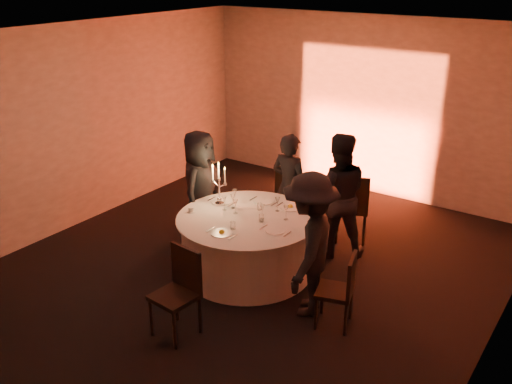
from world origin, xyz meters
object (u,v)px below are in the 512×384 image
Objects in this scene: chair_right at (341,287)px; guest_left at (200,188)px; chair_back_left at (290,192)px; candelabra at (219,190)px; guest_right at (309,245)px; guest_back_right at (337,195)px; chair_front at (180,287)px; chair_left at (202,195)px; banquet_table at (247,244)px; coffee_cup at (191,210)px; chair_back_right at (352,204)px; guest_back_left at (289,187)px.

chair_right is 0.52× the size of guest_left.
chair_back_left is 1.50m from candelabra.
guest_back_right is at bearing 177.60° from guest_right.
guest_back_right reaches higher than chair_front.
chair_left is 2.15m from guest_back_right.
banquet_table is 1.92× the size of chair_back_left.
guest_left is (-1.18, 1.78, 0.28)m from chair_front.
guest_right is at bearing -146.18° from chair_left.
coffee_cup reaches higher than banquet_table.
chair_back_right is 2.31m from coffee_cup.
coffee_cup is (-1.40, -1.36, -0.07)m from guest_back_right.
chair_right is 0.89× the size of chair_front.
guest_right reaches higher than guest_left.
guest_back_left is at bearing -106.99° from chair_left.
banquet_table is 1.60m from chair_right.
coffee_cup is at bearing -109.97° from guest_right.
guest_back_left reaches higher than chair_left.
banquet_table is 3.02× the size of candelabra.
guest_right reaches higher than chair_back_right.
chair_back_right is 2.10m from chair_right.
chair_left is 2.75m from guest_right.
chair_front is 2.16m from guest_left.
coffee_cup is (-0.85, 1.20, 0.24)m from chair_front.
chair_right is at bearing -14.61° from banquet_table.
banquet_table is 1.59m from chair_back_left.
coffee_cup is at bearing 11.11° from guest_back_right.
banquet_table is 1.20m from guest_back_left.
chair_right is 2.22m from candelabra.
guest_left is 1.05× the size of guest_back_left.
chair_front is (-0.58, -3.01, -0.03)m from chair_back_right.
guest_right reaches higher than coffee_cup.
chair_left is at bearing -128.00° from chair_right.
banquet_table is 1.60m from chair_left.
chair_front is 0.62× the size of guest_back_left.
banquet_table is 1.49m from chair_front.
guest_left is at bearing 163.11° from banquet_table.
guest_right reaches higher than guest_back_left.
chair_front is 1.50m from coffee_cup.
banquet_table is at bearing -120.59° from chair_right.
guest_right is (2.48, -1.13, 0.36)m from chair_left.
guest_back_right is (2.10, 0.31, 0.38)m from chair_left.
chair_left is 1.33m from chair_back_left.
guest_right is at bearing 136.18° from chair_back_left.
chair_back_left is at bearing -152.70° from chair_right.
chair_back_right is at bearing -173.36° from chair_right.
chair_back_left is 2.38m from guest_right.
chair_back_right is at bearing 47.28° from candelabra.
chair_back_left is 1.47m from guest_left.
chair_right is 0.50× the size of guest_back_right.
banquet_table is 1.83× the size of chair_front.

